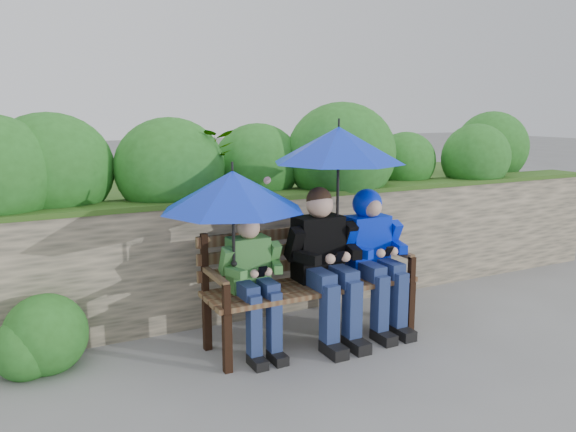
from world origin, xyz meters
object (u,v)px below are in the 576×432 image
park_bench (308,275)px  boy_middle (325,258)px  boy_right (373,248)px  boy_left (253,275)px  umbrella_left (233,191)px  umbrella_right (339,145)px

park_bench → boy_middle: bearing=-39.4°
boy_right → boy_left: bearing=-179.9°
park_bench → umbrella_left: bearing=-172.5°
boy_middle → boy_left: bearing=178.5°
boy_left → umbrella_left: (-0.15, -0.02, 0.62)m
boy_right → umbrella_right: bearing=169.8°
boy_left → boy_middle: boy_middle is taller
park_bench → umbrella_left: 0.95m
boy_middle → umbrella_right: size_ratio=1.16×
boy_left → umbrella_right: size_ratio=1.01×
boy_right → umbrella_left: size_ratio=1.12×
boy_left → umbrella_right: umbrella_right is taller
park_bench → boy_middle: (0.10, -0.08, 0.15)m
boy_left → umbrella_right: bearing=4.5°
boy_middle → boy_right: (0.45, 0.02, 0.02)m
boy_middle → umbrella_right: umbrella_right is taller
park_bench → boy_left: boy_left is taller
boy_middle → umbrella_right: (0.15, 0.07, 0.84)m
boy_middle → park_bench: bearing=140.6°
boy_middle → umbrella_right: bearing=25.7°
boy_left → umbrella_left: umbrella_left is taller
boy_left → boy_middle: bearing=-1.5°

